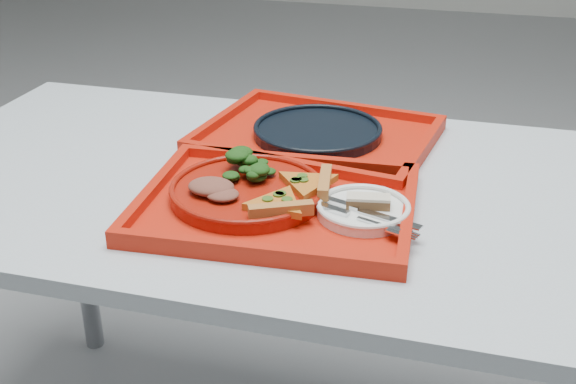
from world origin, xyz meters
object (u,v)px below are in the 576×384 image
object	(u,v)px
dinner_plate	(247,193)
dessert_bar	(368,201)
tray_main	(277,207)
tray_far	(317,139)
navy_plate	(318,132)

from	to	relation	value
dinner_plate	dessert_bar	world-z (taller)	dessert_bar
tray_main	tray_far	xyz separation A→B (m)	(-0.00, 0.31, 0.00)
dinner_plate	dessert_bar	xyz separation A→B (m)	(0.21, -0.01, 0.01)
dinner_plate	tray_far	bearing A→B (deg)	80.43
dinner_plate	navy_plate	xyz separation A→B (m)	(0.05, 0.30, -0.00)
dinner_plate	dessert_bar	size ratio (longest dim) A/B	3.53
tray_far	dessert_bar	size ratio (longest dim) A/B	6.11
tray_main	dessert_bar	xyz separation A→B (m)	(0.15, 0.00, 0.03)
tray_far	tray_main	bearing A→B (deg)	-81.23
dessert_bar	dinner_plate	bearing A→B (deg)	168.67
navy_plate	dessert_bar	xyz separation A→B (m)	(0.16, -0.31, 0.02)
tray_far	dinner_plate	size ratio (longest dim) A/B	1.73
dinner_plate	dessert_bar	distance (m)	0.21
navy_plate	dessert_bar	size ratio (longest dim) A/B	3.53
tray_far	navy_plate	bearing A→B (deg)	0.00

